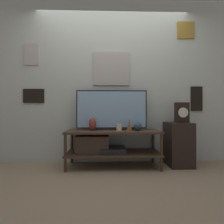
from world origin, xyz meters
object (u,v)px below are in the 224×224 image
object	(u,v)px
vase_slim_bronze	(129,125)
vase_urn_stoneware	(92,124)
television	(112,109)
candle_jar	(119,128)
vase_round_glass	(138,127)
mantel_clock	(182,113)

from	to	relation	value
vase_slim_bronze	vase_urn_stoneware	world-z (taller)	vase_urn_stoneware
television	vase_slim_bronze	world-z (taller)	television
television	vase_urn_stoneware	bearing A→B (deg)	-160.05
television	candle_jar	xyz separation A→B (m)	(0.10, -0.20, -0.27)
vase_round_glass	mantel_clock	distance (m)	0.72
mantel_clock	candle_jar	bearing A→B (deg)	-173.12
vase_urn_stoneware	mantel_clock	world-z (taller)	mantel_clock
vase_urn_stoneware	mantel_clock	size ratio (longest dim) A/B	0.63
vase_slim_bronze	candle_jar	xyz separation A→B (m)	(-0.14, 0.06, -0.04)
vase_urn_stoneware	mantel_clock	bearing A→B (deg)	0.97
vase_round_glass	candle_jar	world-z (taller)	vase_round_glass
television	mantel_clock	xyz separation A→B (m)	(1.08, -0.08, -0.05)
vase_slim_bronze	candle_jar	world-z (taller)	vase_slim_bronze
candle_jar	television	bearing A→B (deg)	117.25
television	candle_jar	size ratio (longest dim) A/B	11.37
vase_urn_stoneware	vase_round_glass	bearing A→B (deg)	-1.81
vase_round_glass	candle_jar	distance (m)	0.29
vase_urn_stoneware	vase_round_glass	world-z (taller)	vase_urn_stoneware
vase_urn_stoneware	candle_jar	world-z (taller)	vase_urn_stoneware
television	vase_urn_stoneware	xyz separation A→B (m)	(-0.29, -0.11, -0.22)
vase_slim_bronze	vase_round_glass	size ratio (longest dim) A/B	1.56
vase_urn_stoneware	candle_jar	size ratio (longest dim) A/B	2.00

